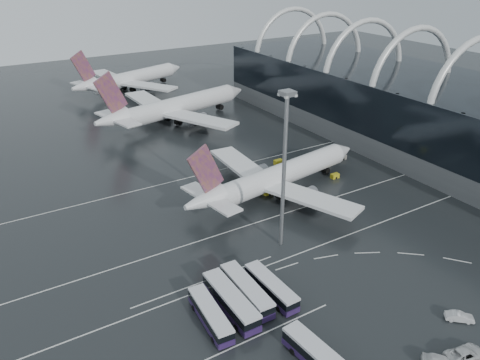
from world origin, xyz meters
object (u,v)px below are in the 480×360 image
gse_cart_belly_a (335,176)px  gse_cart_belly_e (278,162)px  bus_row_near_a (210,315)px  van_curve_a (465,354)px  airliner_gate_b (174,108)px  van_curve_c (460,317)px  bus_row_near_b (231,301)px  airliner_main (276,177)px  gse_cart_belly_c (268,192)px  gse_cart_belly_d (342,157)px  bus_row_near_c (246,290)px  bus_row_near_d (271,287)px  bus_row_far_c (321,359)px  gse_cart_belly_b (327,164)px  airliner_gate_c (129,79)px  floodlight_mast (285,153)px

gse_cart_belly_a → gse_cart_belly_e: size_ratio=0.90×
bus_row_near_a → van_curve_a: (27.77, -25.27, -0.79)m
airliner_gate_b → van_curve_c: 111.86m
bus_row_near_b → van_curve_a: 35.24m
airliner_main → gse_cart_belly_a: 18.94m
van_curve_a → gse_cart_belly_c: bearing=5.5°
airliner_gate_b → gse_cart_belly_d: (27.10, -53.79, -4.70)m
bus_row_near_c → bus_row_near_d: bearing=-106.0°
bus_row_near_c → bus_row_far_c: size_ratio=1.01×
bus_row_near_a → van_curve_a: bearing=-127.7°
airliner_main → airliner_gate_b: 61.42m
gse_cart_belly_d → bus_row_near_a: bearing=-148.6°
airliner_gate_b → gse_cart_belly_d: 60.41m
bus_row_near_d → gse_cart_belly_b: 56.83m
airliner_gate_b → gse_cart_belly_e: bearing=-91.6°
bus_row_near_b → bus_row_far_c: size_ratio=1.05×
airliner_gate_c → airliner_main: bearing=-110.2°
bus_row_near_a → airliner_main: bearing=-43.4°
gse_cart_belly_e → bus_row_near_b: bearing=-133.0°
airliner_main → airliner_gate_c: size_ratio=0.99×
gse_cart_belly_a → bus_row_near_a: bearing=-150.3°
bus_row_near_d → airliner_gate_b: bearing=-15.1°
van_curve_c → gse_cart_belly_d: bearing=15.3°
bus_row_far_c → bus_row_near_b: bearing=10.7°
airliner_gate_b → gse_cart_belly_b: (20.51, -55.02, -4.71)m
bus_row_near_a → gse_cart_belly_a: bus_row_near_a is taller
bus_row_far_c → gse_cart_belly_a: (43.46, 45.80, -1.19)m
airliner_gate_c → gse_cart_belly_c: (-3.39, -108.01, -4.30)m
van_curve_c → gse_cart_belly_a: van_curve_c is taller
floodlight_mast → airliner_gate_c: bearing=84.0°
floodlight_mast → gse_cart_belly_b: 45.32m
airliner_gate_b → airliner_gate_c: 47.69m
airliner_main → bus_row_near_d: (-21.92, -29.84, -2.87)m
bus_row_near_c → gse_cart_belly_c: bus_row_near_c is taller
gse_cart_belly_b → gse_cart_belly_e: size_ratio=0.95×
airliner_main → bus_row_far_c: 52.67m
gse_cart_belly_b → gse_cart_belly_c: bearing=-167.1°
gse_cart_belly_b → gse_cart_belly_e: bearing=144.0°
floodlight_mast → gse_cart_belly_e: bearing=55.2°
gse_cart_belly_a → airliner_gate_b: bearing=105.5°
gse_cart_belly_e → airliner_gate_b: bearing=101.7°
bus_row_near_b → gse_cart_belly_c: 41.68m
gse_cart_belly_b → gse_cart_belly_d: size_ratio=0.99×
gse_cart_belly_a → gse_cart_belly_b: size_ratio=0.95×
bus_row_far_c → gse_cart_belly_c: bearing=-31.3°
van_curve_c → floodlight_mast: (-11.38, 32.37, 18.91)m
bus_row_near_d → gse_cart_belly_a: size_ratio=5.74×
van_curve_c → gse_cart_belly_c: size_ratio=1.84×
bus_row_far_c → van_curve_c: (25.04, -4.05, -1.06)m
bus_row_near_b → gse_cart_belly_a: (48.10, 28.97, -1.31)m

